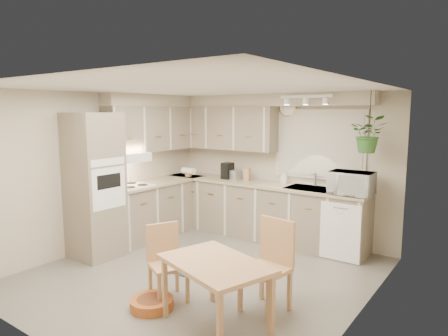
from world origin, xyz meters
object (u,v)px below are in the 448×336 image
Objects in this scene: braided_rug at (193,264)px; pet_bed at (152,303)px; microwave at (351,181)px; chair_back at (265,267)px; dining_table at (216,295)px; chair_left at (168,264)px.

braided_rug is 2.40× the size of pet_bed.
chair_back is at bearing -96.18° from microwave.
chair_left reaches higher than dining_table.
chair_left is (-0.78, 0.16, 0.09)m from dining_table.
dining_table is 1.73m from braided_rug.
braided_rug is at bearing -13.54° from chair_back.
braided_rug is 1.32m from pet_bed.
dining_table is 1.11× the size of chair_back.
dining_table is at bearing 6.67° from pet_bed.
dining_table is at bearing -42.53° from braided_rug.
chair_left reaches higher than pet_bed.
chair_back is 1.63× the size of microwave.
pet_bed is 3.19m from microwave.
pet_bed is 0.79× the size of microwave.
braided_rug is (-1.25, 1.15, -0.33)m from dining_table.
microwave is at bearing -88.02° from chair_back.
chair_back reaches higher than dining_table.
pet_bed is at bearing 41.03° from chair_back.
pet_bed is (0.46, -1.24, 0.05)m from braided_rug.
chair_left is 0.75× the size of braided_rug.
microwave is (0.20, 2.07, 0.66)m from chair_back.
pet_bed is (-0.79, -0.09, -0.28)m from dining_table.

